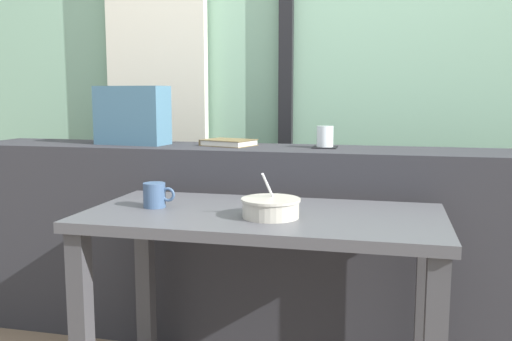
# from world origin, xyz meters

# --- Properties ---
(outdoor_backdrop) EXTENTS (4.80, 0.08, 2.80)m
(outdoor_backdrop) POSITION_xyz_m (0.00, 1.20, 1.40)
(outdoor_backdrop) COLOR #84B293
(outdoor_backdrop) RESTS_ON ground
(curtain_left_panel) EXTENTS (0.56, 0.06, 2.50)m
(curtain_left_panel) POSITION_xyz_m (-0.79, 1.10, 1.25)
(curtain_left_panel) COLOR beige
(curtain_left_panel) RESTS_ON ground
(window_divider_post) EXTENTS (0.07, 0.05, 2.60)m
(window_divider_post) POSITION_xyz_m (-0.09, 1.13, 1.30)
(window_divider_post) COLOR black
(window_divider_post) RESTS_ON ground
(dark_console_ledge) EXTENTS (2.80, 0.38, 0.85)m
(dark_console_ledge) POSITION_xyz_m (0.00, 0.55, 0.42)
(dark_console_ledge) COLOR #2D2D33
(dark_console_ledge) RESTS_ON ground
(breakfast_table) EXTENTS (1.18, 0.58, 0.69)m
(breakfast_table) POSITION_xyz_m (0.05, -0.00, 0.57)
(breakfast_table) COLOR #414145
(breakfast_table) RESTS_ON ground
(coaster_square) EXTENTS (0.10, 0.10, 0.00)m
(coaster_square) POSITION_xyz_m (0.18, 0.58, 0.85)
(coaster_square) COLOR black
(coaster_square) RESTS_ON dark_console_ledge
(juice_glass) EXTENTS (0.07, 0.07, 0.09)m
(juice_glass) POSITION_xyz_m (0.18, 0.58, 0.89)
(juice_glass) COLOR white
(juice_glass) RESTS_ON coaster_square
(closed_book) EXTENTS (0.25, 0.22, 0.03)m
(closed_book) POSITION_xyz_m (-0.24, 0.59, 0.86)
(closed_book) COLOR brown
(closed_book) RESTS_ON dark_console_ledge
(throw_pillow) EXTENTS (0.33, 0.17, 0.26)m
(throw_pillow) POSITION_xyz_m (-0.68, 0.55, 0.98)
(throw_pillow) COLOR #426B84
(throw_pillow) RESTS_ON dark_console_ledge
(soup_bowl) EXTENTS (0.19, 0.19, 0.15)m
(soup_bowl) POSITION_xyz_m (0.09, -0.07, 0.72)
(soup_bowl) COLOR #BCB7A8
(soup_bowl) RESTS_ON breakfast_table
(ceramic_mug) EXTENTS (0.11, 0.08, 0.08)m
(ceramic_mug) POSITION_xyz_m (-0.33, -0.01, 0.73)
(ceramic_mug) COLOR #3D567A
(ceramic_mug) RESTS_ON breakfast_table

